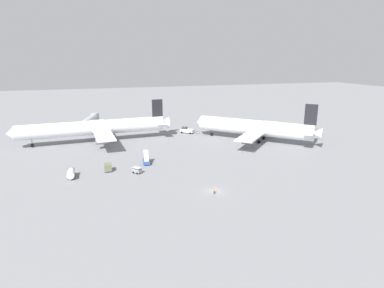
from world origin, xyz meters
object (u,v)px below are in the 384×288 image
at_px(jet_bridge, 91,120).
at_px(gse_container_dolly_flat, 108,167).
at_px(airliner_at_gate_left, 95,128).
at_px(gse_fuel_bowser_stubby, 71,173).
at_px(gse_baggage_cart_near_cluster, 137,170).
at_px(pushback_tug, 187,130).
at_px(ground_crew_marshaller_foreground, 214,191).
at_px(gse_stair_truck_yellow, 146,161).
at_px(airliner_being_pushed, 255,128).

bearing_deg(jet_bridge, gse_container_dolly_flat, -86.51).
relative_size(airliner_at_gate_left, gse_fuel_bowser_stubby, 12.35).
relative_size(gse_fuel_bowser_stubby, gse_baggage_cart_near_cluster, 1.58).
xyz_separation_m(pushback_tug, ground_crew_marshaller_foreground, (-12.72, -65.01, -0.38)).
distance_m(gse_baggage_cart_near_cluster, gse_stair_truck_yellow, 8.56).
bearing_deg(gse_stair_truck_yellow, airliner_at_gate_left, 113.39).
distance_m(gse_stair_truck_yellow, ground_crew_marshaller_foreground, 30.30).
bearing_deg(gse_baggage_cart_near_cluster, airliner_being_pushed, 25.16).
bearing_deg(gse_stair_truck_yellow, pushback_tug, 56.67).
distance_m(gse_container_dolly_flat, jet_bridge, 63.16).
bearing_deg(ground_crew_marshaller_foreground, airliner_at_gate_left, 113.03).
relative_size(gse_fuel_bowser_stubby, gse_stair_truck_yellow, 1.02).
xyz_separation_m(gse_baggage_cart_near_cluster, gse_container_dolly_flat, (-7.78, 4.38, 0.31)).
bearing_deg(gse_baggage_cart_near_cluster, gse_stair_truck_yellow, 62.03).
bearing_deg(pushback_tug, airliner_at_gate_left, -174.21).
distance_m(airliner_being_pushed, jet_bridge, 75.69).
bearing_deg(gse_baggage_cart_near_cluster, gse_container_dolly_flat, 150.62).
height_order(gse_baggage_cart_near_cluster, gse_stair_truck_yellow, gse_stair_truck_yellow).
xyz_separation_m(airliner_at_gate_left, gse_baggage_cart_near_cluster, (10.31, -40.68, -4.79)).
relative_size(gse_fuel_bowser_stubby, ground_crew_marshaller_foreground, 2.87).
relative_size(airliner_at_gate_left, jet_bridge, 2.66).
relative_size(airliner_at_gate_left, gse_container_dolly_flat, 18.85).
bearing_deg(gse_fuel_bowser_stubby, gse_stair_truck_yellow, 14.68).
height_order(airliner_being_pushed, gse_container_dolly_flat, airliner_being_pushed).
bearing_deg(gse_fuel_bowser_stubby, ground_crew_marshaller_foreground, -33.61).
bearing_deg(airliner_at_gate_left, ground_crew_marshaller_foreground, -66.97).
distance_m(pushback_tug, gse_container_dolly_flat, 54.09).
distance_m(airliner_being_pushed, gse_fuel_bowser_stubby, 71.36).
bearing_deg(airliner_being_pushed, gse_stair_truck_yellow, -160.90).
xyz_separation_m(airliner_at_gate_left, gse_fuel_bowser_stubby, (-7.52, -38.84, -4.32)).
bearing_deg(ground_crew_marshaller_foreground, gse_container_dolly_flat, 133.40).
bearing_deg(gse_container_dolly_flat, pushback_tug, 48.05).
height_order(gse_fuel_bowser_stubby, jet_bridge, jet_bridge).
bearing_deg(jet_bridge, pushback_tug, -29.63).
height_order(airliner_at_gate_left, pushback_tug, airliner_at_gate_left).
bearing_deg(gse_baggage_cart_near_cluster, jet_bridge, 99.80).
bearing_deg(airliner_being_pushed, gse_baggage_cart_near_cluster, -154.84).
distance_m(airliner_being_pushed, gse_stair_truck_yellow, 48.91).
height_order(gse_stair_truck_yellow, gse_container_dolly_flat, gse_stair_truck_yellow).
distance_m(airliner_being_pushed, ground_crew_marshaller_foreground, 55.96).
height_order(gse_fuel_bowser_stubby, ground_crew_marshaller_foreground, gse_fuel_bowser_stubby).
bearing_deg(gse_fuel_bowser_stubby, gse_baggage_cart_near_cluster, -5.91).
distance_m(gse_baggage_cart_near_cluster, jet_bridge, 68.43).
bearing_deg(airliner_at_gate_left, gse_stair_truck_yellow, -66.61).
relative_size(gse_fuel_bowser_stubby, jet_bridge, 0.22).
height_order(gse_stair_truck_yellow, ground_crew_marshaller_foreground, gse_stair_truck_yellow).
bearing_deg(gse_stair_truck_yellow, airliner_being_pushed, 19.10).
xyz_separation_m(pushback_tug, gse_stair_truck_yellow, (-24.36, -37.04, -0.25)).
distance_m(pushback_tug, gse_fuel_bowser_stubby, 62.95).
bearing_deg(gse_stair_truck_yellow, gse_container_dolly_flat, -164.91).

